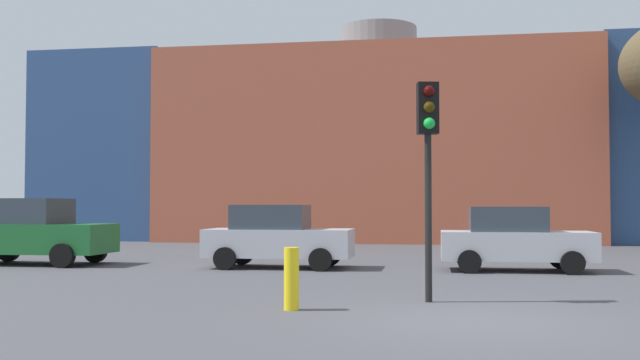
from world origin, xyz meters
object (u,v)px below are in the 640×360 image
(bollard_yellow_0, at_px, (291,279))
(parked_car_0, at_px, (32,232))
(traffic_light_island, at_px, (428,140))
(parked_car_2, at_px, (514,239))
(parked_car_1, at_px, (277,236))

(bollard_yellow_0, bearing_deg, parked_car_0, 140.01)
(traffic_light_island, relative_size, bollard_yellow_0, 3.83)
(parked_car_0, distance_m, parked_car_2, 13.32)
(parked_car_0, bearing_deg, bollard_yellow_0, -39.99)
(parked_car_0, xyz_separation_m, traffic_light_island, (11.20, -6.31, 1.87))
(parked_car_0, relative_size, parked_car_1, 1.11)
(parked_car_1, bearing_deg, bollard_yellow_0, -75.89)
(parked_car_0, height_order, bollard_yellow_0, parked_car_0)
(parked_car_0, bearing_deg, parked_car_1, 0.00)
(parked_car_1, relative_size, traffic_light_island, 1.02)
(parked_car_1, height_order, traffic_light_island, traffic_light_island)
(parked_car_0, distance_m, bollard_yellow_0, 11.80)
(parked_car_0, distance_m, traffic_light_island, 12.99)
(traffic_light_island, xyz_separation_m, bollard_yellow_0, (-2.16, -1.27, -2.31))
(parked_car_2, distance_m, bollard_yellow_0, 8.71)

